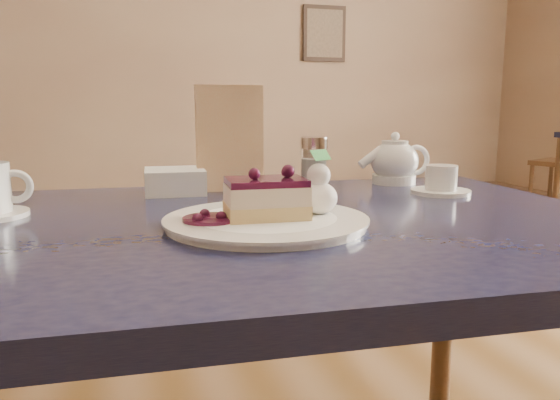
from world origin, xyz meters
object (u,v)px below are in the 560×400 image
object	(u,v)px
dessert_plate	(266,222)
tea_set	(403,166)
cheesecake_slice	(266,198)
main_table	(260,267)

from	to	relation	value
dessert_plate	tea_set	xyz separation A→B (m)	(0.39, 0.30, 0.04)
cheesecake_slice	tea_set	world-z (taller)	tea_set
main_table	cheesecake_slice	bearing A→B (deg)	-90.00
cheesecake_slice	main_table	bearing A→B (deg)	90.00
dessert_plate	main_table	bearing A→B (deg)	86.65
dessert_plate	cheesecake_slice	xyz separation A→B (m)	(0.00, 0.00, 0.03)
main_table	dessert_plate	distance (m)	0.09
main_table	tea_set	bearing A→B (deg)	36.62
dessert_plate	cheesecake_slice	size ratio (longest dim) A/B	2.41
main_table	dessert_plate	xyz separation A→B (m)	(-0.00, -0.05, 0.08)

